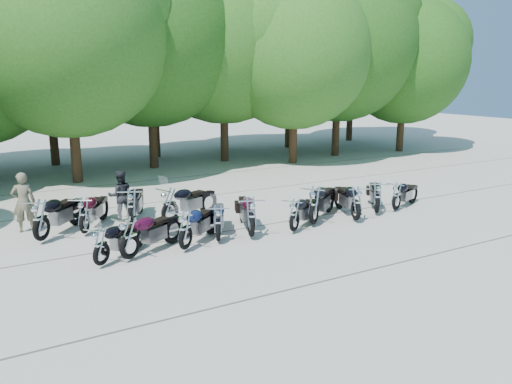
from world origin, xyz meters
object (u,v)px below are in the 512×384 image
motorcycle_8 (377,196)px  rider_0 (24,202)px  motorcycle_0 (101,245)px  motorcycle_11 (84,214)px  motorcycle_3 (218,222)px  motorcycle_10 (41,219)px  motorcycle_12 (131,206)px  rider_1 (121,196)px  motorcycle_13 (170,204)px  motorcycle_9 (397,195)px  motorcycle_1 (129,237)px  motorcycle_4 (251,216)px  motorcycle_5 (295,214)px  motorcycle_6 (314,204)px  motorcycle_2 (185,229)px  motorcycle_7 (356,202)px

motorcycle_8 → rider_0: 11.15m
motorcycle_0 → motorcycle_8: motorcycle_8 is taller
motorcycle_11 → motorcycle_3: bearing=171.3°
motorcycle_10 → motorcycle_12: size_ratio=1.03×
rider_0 → rider_1: 2.84m
motorcycle_8 → rider_1: (-7.65, 3.61, 0.17)m
motorcycle_11 → rider_1: rider_1 is taller
motorcycle_13 → motorcycle_9: bearing=-128.8°
motorcycle_3 → motorcycle_8: bearing=-153.4°
motorcycle_1 → motorcycle_12: 2.98m
motorcycle_11 → motorcycle_12: bearing=-145.2°
motorcycle_4 → motorcycle_12: (-2.66, 2.78, -0.00)m
motorcycle_5 → motorcycle_12: size_ratio=0.86×
motorcycle_13 → rider_1: 1.73m
motorcycle_12 → motorcycle_6: bearing=175.9°
motorcycle_1 → motorcycle_4: 3.52m
motorcycle_5 → motorcycle_12: (-4.04, 2.95, 0.10)m
motorcycle_0 → motorcycle_3: motorcycle_3 is taller
motorcycle_0 → motorcycle_3: 3.27m
motorcycle_0 → motorcycle_2: size_ratio=0.90×
motorcycle_3 → motorcycle_6: bearing=-153.6°
motorcycle_5 → motorcycle_8: motorcycle_8 is taller
motorcycle_4 → motorcycle_7: (3.74, -0.16, -0.03)m
motorcycle_6 → motorcycle_10: motorcycle_6 is taller
motorcycle_5 → rider_1: rider_1 is taller
motorcycle_10 → rider_1: 2.82m
motorcycle_9 → motorcycle_13: (-7.35, 2.38, 0.09)m
motorcycle_5 → motorcycle_11: 6.17m
motorcycle_1 → motorcycle_6: bearing=-117.5°
motorcycle_12 → rider_1: bearing=-61.6°
motorcycle_13 → motorcycle_8: bearing=-131.2°
motorcycle_3 → motorcycle_4: bearing=-160.6°
motorcycle_11 → rider_0: bearing=-9.7°
motorcycle_1 → motorcycle_13: (2.00, 2.60, 0.01)m
motorcycle_1 → motorcycle_2: motorcycle_1 is taller
motorcycle_3 → motorcycle_9: motorcycle_3 is taller
motorcycle_4 → motorcycle_7: bearing=-162.1°
rider_1 → motorcycle_2: bearing=107.8°
motorcycle_9 → motorcycle_6: bearing=68.4°
motorcycle_2 → motorcycle_10: motorcycle_10 is taller
motorcycle_3 → motorcycle_0: bearing=31.0°
motorcycle_11 → rider_1: 1.74m
motorcycle_10 → motorcycle_13: size_ratio=1.07×
motorcycle_9 → motorcycle_13: 7.72m
motorcycle_13 → rider_0: 4.29m
motorcycle_0 → rider_0: 4.30m
motorcycle_0 → rider_1: bearing=-59.9°
motorcycle_12 → motorcycle_7: bearing=179.4°
motorcycle_7 → rider_0: bearing=-3.5°
motorcycle_6 → motorcycle_9: motorcycle_6 is taller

